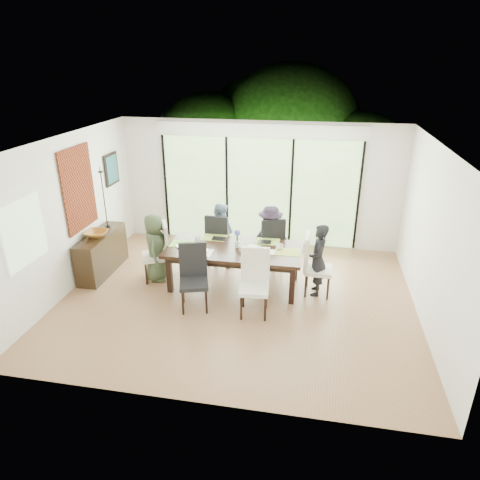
% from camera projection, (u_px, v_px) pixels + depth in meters
% --- Properties ---
extents(floor, '(6.00, 5.00, 0.01)m').
position_uv_depth(floor, '(237.00, 298.00, 7.47)').
color(floor, brown).
rests_on(floor, ground).
extents(ceiling, '(6.00, 5.00, 0.01)m').
position_uv_depth(ceiling, '(237.00, 142.00, 6.40)').
color(ceiling, white).
rests_on(ceiling, wall_back).
extents(wall_back, '(6.00, 0.02, 2.70)m').
position_uv_depth(wall_back, '(259.00, 184.00, 9.21)').
color(wall_back, silver).
rests_on(wall_back, floor).
extents(wall_front, '(6.00, 0.02, 2.70)m').
position_uv_depth(wall_front, '(194.00, 308.00, 4.67)').
color(wall_front, silver).
rests_on(wall_front, floor).
extents(wall_left, '(0.02, 5.00, 2.70)m').
position_uv_depth(wall_left, '(68.00, 215.00, 7.44)').
color(wall_left, beige).
rests_on(wall_left, floor).
extents(wall_right, '(0.02, 5.00, 2.70)m').
position_uv_depth(wall_right, '(433.00, 239.00, 6.43)').
color(wall_right, white).
rests_on(wall_right, floor).
extents(glass_doors, '(4.20, 0.02, 2.30)m').
position_uv_depth(glass_doors, '(259.00, 192.00, 9.23)').
color(glass_doors, '#598C3F').
rests_on(glass_doors, wall_back).
extents(blinds_header, '(4.40, 0.06, 0.28)m').
position_uv_depth(blinds_header, '(260.00, 130.00, 8.71)').
color(blinds_header, white).
rests_on(blinds_header, wall_back).
extents(mullion_a, '(0.05, 0.04, 2.30)m').
position_uv_depth(mullion_a, '(166.00, 187.00, 9.57)').
color(mullion_a, black).
rests_on(mullion_a, wall_back).
extents(mullion_b, '(0.05, 0.04, 2.30)m').
position_uv_depth(mullion_b, '(227.00, 190.00, 9.34)').
color(mullion_b, black).
rests_on(mullion_b, wall_back).
extents(mullion_c, '(0.05, 0.04, 2.30)m').
position_uv_depth(mullion_c, '(291.00, 194.00, 9.10)').
color(mullion_c, black).
rests_on(mullion_c, wall_back).
extents(mullion_d, '(0.05, 0.04, 2.30)m').
position_uv_depth(mullion_d, '(359.00, 197.00, 8.87)').
color(mullion_d, black).
rests_on(mullion_d, wall_back).
extents(side_window, '(0.02, 0.90, 1.00)m').
position_uv_depth(side_window, '(24.00, 232.00, 6.29)').
color(side_window, '#8CAD7F').
rests_on(side_window, wall_left).
extents(deck, '(6.00, 1.80, 0.10)m').
position_uv_depth(deck, '(263.00, 230.00, 10.56)').
color(deck, '#503722').
rests_on(deck, ground).
extents(rail_top, '(6.00, 0.08, 0.06)m').
position_uv_depth(rail_top, '(268.00, 197.00, 11.05)').
color(rail_top, brown).
rests_on(rail_top, deck).
extents(foliage_left, '(3.20, 3.20, 3.20)m').
position_uv_depth(foliage_left, '(209.00, 152.00, 11.90)').
color(foliage_left, '#14380F').
rests_on(foliage_left, ground).
extents(foliage_mid, '(4.00, 4.00, 4.00)m').
position_uv_depth(foliage_mid, '(290.00, 138.00, 11.93)').
color(foliage_mid, '#14380F').
rests_on(foliage_mid, ground).
extents(foliage_right, '(2.80, 2.80, 2.80)m').
position_uv_depth(foliage_right, '(356.00, 166.00, 11.12)').
color(foliage_right, '#14380F').
rests_on(foliage_right, ground).
extents(foliage_far, '(3.60, 3.60, 3.60)m').
position_uv_depth(foliage_far, '(258.00, 139.00, 12.80)').
color(foliage_far, '#14380F').
rests_on(foliage_far, ground).
extents(table_top, '(2.41, 1.11, 0.06)m').
position_uv_depth(table_top, '(234.00, 250.00, 7.60)').
color(table_top, black).
rests_on(table_top, floor).
extents(table_apron, '(2.21, 0.90, 0.10)m').
position_uv_depth(table_apron, '(234.00, 254.00, 7.64)').
color(table_apron, black).
rests_on(table_apron, floor).
extents(table_leg_fl, '(0.09, 0.09, 0.69)m').
position_uv_depth(table_leg_fl, '(169.00, 274.00, 7.54)').
color(table_leg_fl, black).
rests_on(table_leg_fl, floor).
extents(table_leg_fr, '(0.09, 0.09, 0.69)m').
position_uv_depth(table_leg_fr, '(292.00, 285.00, 7.18)').
color(table_leg_fr, black).
rests_on(table_leg_fr, floor).
extents(table_leg_bl, '(0.09, 0.09, 0.69)m').
position_uv_depth(table_leg_bl, '(184.00, 254.00, 8.32)').
color(table_leg_bl, black).
rests_on(table_leg_bl, floor).
extents(table_leg_br, '(0.09, 0.09, 0.69)m').
position_uv_depth(table_leg_br, '(295.00, 263.00, 7.96)').
color(table_leg_br, black).
rests_on(table_leg_br, floor).
extents(chair_left_end, '(0.61, 0.61, 1.11)m').
position_uv_depth(chair_left_end, '(155.00, 252.00, 7.92)').
color(chair_left_end, silver).
rests_on(chair_left_end, floor).
extents(chair_right_end, '(0.48, 0.48, 1.11)m').
position_uv_depth(chair_right_end, '(319.00, 265.00, 7.42)').
color(chair_right_end, white).
rests_on(chair_right_end, floor).
extents(chair_far_left, '(0.50, 0.50, 1.11)m').
position_uv_depth(chair_far_left, '(220.00, 238.00, 8.51)').
color(chair_far_left, black).
rests_on(chair_far_left, floor).
extents(chair_far_right, '(0.59, 0.59, 1.11)m').
position_uv_depth(chair_far_right, '(270.00, 242.00, 8.35)').
color(chair_far_right, black).
rests_on(chair_far_right, floor).
extents(chair_near_left, '(0.58, 0.58, 1.11)m').
position_uv_depth(chair_near_left, '(194.00, 279.00, 6.97)').
color(chair_near_left, black).
rests_on(chair_near_left, floor).
extents(chair_near_right, '(0.50, 0.50, 1.11)m').
position_uv_depth(chair_near_right, '(254.00, 284.00, 6.80)').
color(chair_near_right, white).
rests_on(chair_near_right, floor).
extents(person_left_end, '(0.48, 0.66, 1.30)m').
position_uv_depth(person_left_end, '(155.00, 247.00, 7.88)').
color(person_left_end, '#3F4E34').
rests_on(person_left_end, floor).
extents(person_right_end, '(0.39, 0.61, 1.30)m').
position_uv_depth(person_right_end, '(318.00, 260.00, 7.38)').
color(person_right_end, black).
rests_on(person_right_end, floor).
extents(person_far_left, '(0.67, 0.50, 1.30)m').
position_uv_depth(person_far_left, '(220.00, 234.00, 8.46)').
color(person_far_left, '#788FAD').
rests_on(person_far_left, floor).
extents(person_far_right, '(0.68, 0.52, 1.30)m').
position_uv_depth(person_far_right, '(270.00, 238.00, 8.29)').
color(person_far_right, '#261D2C').
rests_on(person_far_right, floor).
extents(placemat_left, '(0.44, 0.32, 0.01)m').
position_uv_depth(placemat_left, '(183.00, 244.00, 7.75)').
color(placemat_left, '#72A43A').
rests_on(placemat_left, table_top).
extents(placemat_right, '(0.44, 0.32, 0.01)m').
position_uv_depth(placemat_right, '(288.00, 252.00, 7.43)').
color(placemat_right, '#9AAD3D').
rests_on(placemat_right, table_top).
extents(placemat_far_l, '(0.44, 0.32, 0.01)m').
position_uv_depth(placemat_far_l, '(215.00, 238.00, 8.03)').
color(placemat_far_l, '#9BAE3E').
rests_on(placemat_far_l, table_top).
extents(placemat_far_r, '(0.44, 0.32, 0.01)m').
position_uv_depth(placemat_far_r, '(268.00, 241.00, 7.86)').
color(placemat_far_r, '#86AB3D').
rests_on(placemat_far_r, table_top).
extents(placemat_paper, '(0.44, 0.32, 0.01)m').
position_uv_depth(placemat_paper, '(200.00, 253.00, 7.41)').
color(placemat_paper, white).
rests_on(placemat_paper, table_top).
extents(tablet_far_l, '(0.26, 0.18, 0.01)m').
position_uv_depth(tablet_far_l, '(219.00, 239.00, 7.96)').
color(tablet_far_l, black).
rests_on(tablet_far_l, table_top).
extents(tablet_far_r, '(0.24, 0.17, 0.01)m').
position_uv_depth(tablet_far_r, '(264.00, 242.00, 7.82)').
color(tablet_far_r, black).
rests_on(tablet_far_r, table_top).
extents(papers, '(0.30, 0.22, 0.00)m').
position_uv_depth(papers, '(273.00, 252.00, 7.43)').
color(papers, white).
rests_on(papers, table_top).
extents(platter_base, '(0.26, 0.26, 0.02)m').
position_uv_depth(platter_base, '(200.00, 252.00, 7.40)').
color(platter_base, white).
rests_on(platter_base, table_top).
extents(platter_snacks, '(0.20, 0.20, 0.01)m').
position_uv_depth(platter_snacks, '(199.00, 251.00, 7.40)').
color(platter_snacks, orange).
rests_on(platter_snacks, table_top).
extents(vase, '(0.08, 0.08, 0.12)m').
position_uv_depth(vase, '(237.00, 244.00, 7.60)').
color(vase, silver).
rests_on(vase, table_top).
extents(hyacinth_stems, '(0.04, 0.04, 0.16)m').
position_uv_depth(hyacinth_stems, '(237.00, 238.00, 7.56)').
color(hyacinth_stems, '#337226').
rests_on(hyacinth_stems, table_top).
extents(hyacinth_blooms, '(0.11, 0.11, 0.11)m').
position_uv_depth(hyacinth_blooms, '(237.00, 233.00, 7.52)').
color(hyacinth_blooms, '#4B57BB').
rests_on(hyacinth_blooms, table_top).
extents(laptop, '(0.39, 0.37, 0.03)m').
position_uv_depth(laptop, '(186.00, 246.00, 7.64)').
color(laptop, silver).
rests_on(laptop, table_top).
extents(cup_a, '(0.16, 0.16, 0.10)m').
position_uv_depth(cup_a, '(198.00, 240.00, 7.82)').
color(cup_a, white).
rests_on(cup_a, table_top).
extents(cup_b, '(0.14, 0.14, 0.09)m').
position_uv_depth(cup_b, '(241.00, 249.00, 7.46)').
color(cup_b, white).
rests_on(cup_b, table_top).
extents(cup_c, '(0.17, 0.17, 0.10)m').
position_uv_depth(cup_c, '(280.00, 247.00, 7.53)').
color(cup_c, white).
rests_on(cup_c, table_top).
extents(book, '(0.20, 0.25, 0.02)m').
position_uv_depth(book, '(248.00, 248.00, 7.59)').
color(book, white).
rests_on(book, table_top).
extents(sideboard, '(0.40, 1.41, 0.79)m').
position_uv_depth(sideboard, '(102.00, 253.00, 8.24)').
color(sideboard, black).
rests_on(sideboard, floor).
extents(bowl, '(0.42, 0.42, 0.10)m').
position_uv_depth(bowl, '(96.00, 234.00, 7.97)').
color(bowl, '#935B20').
rests_on(bowl, sideboard).
extents(candlestick_base, '(0.09, 0.09, 0.04)m').
position_uv_depth(candlestick_base, '(108.00, 227.00, 8.39)').
color(candlestick_base, black).
rests_on(candlestick_base, sideboard).
extents(candlestick_shaft, '(0.02, 0.02, 1.10)m').
position_uv_depth(candlestick_shaft, '(104.00, 200.00, 8.17)').
color(candlestick_shaft, black).
rests_on(candlestick_shaft, sideboard).
extents(candlestick_pan, '(0.09, 0.09, 0.03)m').
position_uv_depth(candlestick_pan, '(100.00, 172.00, 7.96)').
color(candlestick_pan, black).
rests_on(candlestick_pan, sideboard).
extents(candle, '(0.03, 0.03, 0.09)m').
position_uv_depth(candle, '(100.00, 169.00, 7.94)').
color(candle, silver).
rests_on(candle, sideboard).
extents(tapestry, '(0.02, 1.00, 1.50)m').
position_uv_depth(tapestry, '(79.00, 189.00, 7.66)').
color(tapestry, maroon).
rests_on(tapestry, wall_left).
extents(art_frame, '(0.03, 0.55, 0.65)m').
position_uv_depth(art_frame, '(111.00, 169.00, 8.81)').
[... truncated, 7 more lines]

